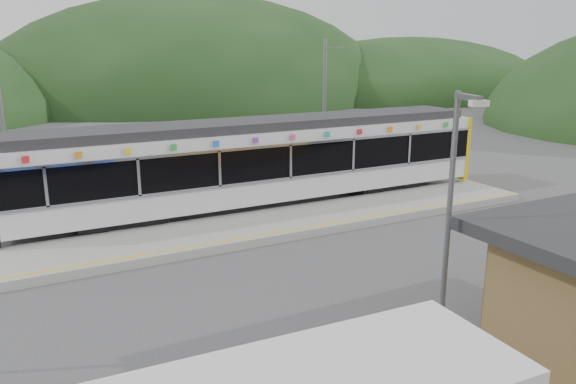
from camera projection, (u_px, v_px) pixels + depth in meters
name	position (u px, v px, depth m)	size (l,w,h in m)	color
ground	(275.00, 265.00, 17.60)	(120.00, 120.00, 0.00)	#4C4C4F
hills	(346.00, 201.00, 24.93)	(146.00, 149.00, 26.00)	#1E3D19
platform	(234.00, 231.00, 20.39)	(26.00, 3.20, 0.30)	#9E9E99
yellow_line	(249.00, 237.00, 19.24)	(26.00, 0.10, 0.01)	yellow
train	(263.00, 160.00, 23.34)	(20.44, 3.01, 3.74)	black
catenary_mast_west	(3.00, 130.00, 20.84)	(0.18, 1.80, 7.00)	slate
catenary_mast_east	(325.00, 110.00, 27.18)	(0.18, 1.80, 7.00)	slate
lamp_post	(454.00, 202.00, 11.89)	(0.41, 1.06, 5.76)	slate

